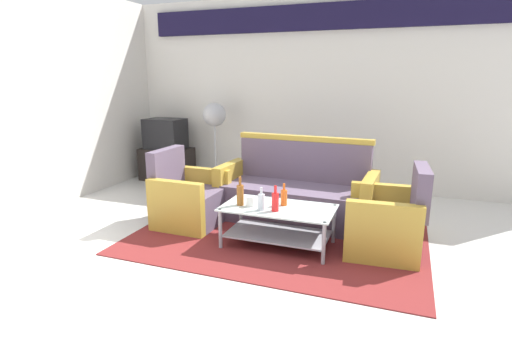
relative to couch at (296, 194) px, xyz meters
name	(u,v)px	position (x,y,z in m)	size (l,w,h in m)	color
ground_plane	(265,273)	(0.10, -1.39, -0.32)	(14.00, 14.00, 0.00)	silver
wall_back	(334,89)	(0.10, 1.66, 1.16)	(6.52, 0.19, 2.80)	silver
rug	(277,238)	(-0.04, -0.61, -0.31)	(2.99, 2.01, 0.01)	maroon
couch	(296,194)	(0.00, 0.00, 0.00)	(1.83, 0.82, 0.96)	#5B4C60
armchair_left	(189,200)	(-1.12, -0.55, -0.03)	(0.71, 0.77, 0.85)	#5B4C60
armchair_right	(387,223)	(1.04, -0.56, -0.03)	(0.74, 0.80, 0.85)	#5B4C60
coffee_table	(278,220)	(0.03, -0.80, -0.04)	(1.10, 0.60, 0.40)	silver
bottle_orange	(284,197)	(0.06, -0.72, 0.18)	(0.06, 0.06, 0.22)	#D85919
bottle_red	(275,201)	(0.04, -0.92, 0.19)	(0.07, 0.07, 0.25)	red
bottle_clear	(261,202)	(-0.10, -0.94, 0.18)	(0.07, 0.07, 0.23)	silver
bottle_brown	(240,194)	(-0.34, -0.87, 0.21)	(0.07, 0.07, 0.29)	brown
cup	(251,201)	(-0.24, -0.87, 0.14)	(0.08, 0.08, 0.10)	silver
tv_stand	(167,164)	(-2.50, 1.16, -0.06)	(0.80, 0.50, 0.52)	black
television	(165,134)	(-2.50, 1.16, 0.44)	(0.61, 0.46, 0.48)	black
pedestal_fan	(215,120)	(-1.64, 1.21, 0.70)	(0.36, 0.36, 1.27)	#2D2D33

